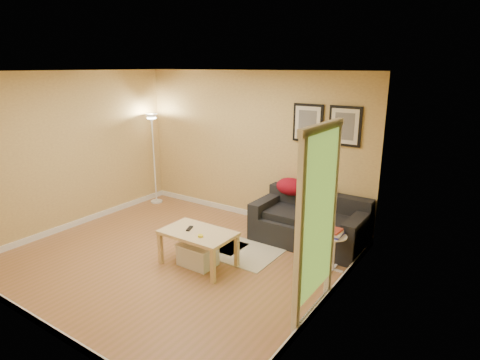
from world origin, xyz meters
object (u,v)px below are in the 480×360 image
at_px(coffee_table, 198,248).
at_px(storage_bin, 198,254).
at_px(sofa, 309,220).
at_px(book_stack, 334,233).
at_px(side_table, 334,253).
at_px(floor_lamp, 154,161).

xyz_separation_m(coffee_table, storage_bin, (-0.01, -0.00, -0.09)).
bearing_deg(coffee_table, storage_bin, -151.60).
bearing_deg(storage_bin, sofa, 57.64).
bearing_deg(coffee_table, sofa, 59.72).
bearing_deg(book_stack, coffee_table, -128.78).
bearing_deg(coffee_table, side_table, 31.48).
height_order(sofa, floor_lamp, floor_lamp).
height_order(coffee_table, book_stack, book_stack).
height_order(side_table, book_stack, book_stack).
height_order(sofa, side_table, sofa).
relative_size(storage_bin, book_stack, 1.97).
distance_m(storage_bin, side_table, 1.85).
relative_size(coffee_table, book_stack, 3.87).
bearing_deg(storage_bin, floor_lamp, 146.75).
xyz_separation_m(coffee_table, floor_lamp, (-2.42, 1.58, 0.60)).
distance_m(sofa, coffee_table, 1.80).
distance_m(sofa, book_stack, 0.89).
relative_size(coffee_table, floor_lamp, 0.56).
bearing_deg(book_stack, sofa, 157.43).
relative_size(sofa, floor_lamp, 0.95).
distance_m(coffee_table, floor_lamp, 2.95).
height_order(coffee_table, side_table, side_table).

